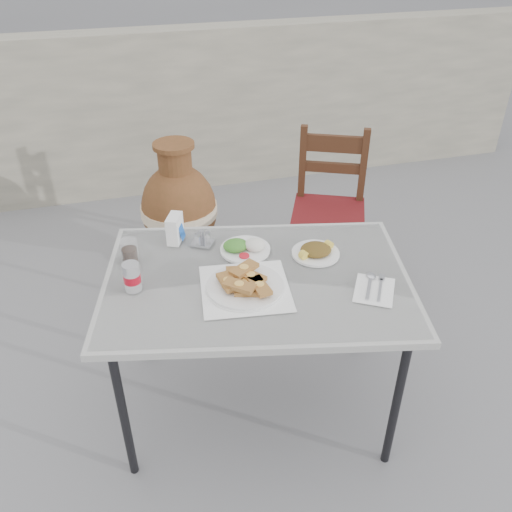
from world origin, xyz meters
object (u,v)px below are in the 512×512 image
object	(u,v)px
salad_rice_plate	(245,247)
condiment_caddy	(202,240)
soda_can	(132,277)
chair	(329,209)
pide_plate	(245,282)
salad_chopped_plate	(316,251)
cafe_table	(257,287)
cola_glass	(130,252)
napkin_holder	(175,229)
terracotta_urn	(179,210)

from	to	relation	value
salad_rice_plate	condiment_caddy	size ratio (longest dim) A/B	1.88
soda_can	chair	xyz separation A→B (m)	(1.14, 0.82, -0.31)
pide_plate	soda_can	bearing A→B (deg)	165.24
salad_rice_plate	soda_can	world-z (taller)	soda_can
pide_plate	salad_rice_plate	size ratio (longest dim) A/B	1.76
salad_rice_plate	chair	size ratio (longest dim) A/B	0.23
salad_chopped_plate	soda_can	bearing A→B (deg)	-176.82
soda_can	condiment_caddy	world-z (taller)	soda_can
cafe_table	condiment_caddy	world-z (taller)	condiment_caddy
salad_chopped_plate	chair	distance (m)	0.92
cola_glass	napkin_holder	size ratio (longest dim) A/B	0.82
cafe_table	cola_glass	size ratio (longest dim) A/B	13.55
salad_chopped_plate	condiment_caddy	bearing A→B (deg)	154.97
condiment_caddy	salad_rice_plate	bearing A→B (deg)	-31.84
chair	terracotta_urn	bearing A→B (deg)	178.55
pide_plate	terracotta_urn	xyz separation A→B (m)	(-0.08, 1.32, -0.38)
cola_glass	terracotta_urn	world-z (taller)	cola_glass
salad_rice_plate	salad_chopped_plate	size ratio (longest dim) A/B	1.06
salad_rice_plate	condiment_caddy	distance (m)	0.19
salad_chopped_plate	soda_can	distance (m)	0.75
napkin_holder	cola_glass	bearing A→B (deg)	-127.95
napkin_holder	terracotta_urn	size ratio (longest dim) A/B	0.15
cafe_table	condiment_caddy	size ratio (longest dim) A/B	11.91
salad_rice_plate	chair	bearing A→B (deg)	45.17
soda_can	cafe_table	bearing A→B (deg)	-5.49
terracotta_urn	pide_plate	bearing A→B (deg)	-86.71
cafe_table	terracotta_urn	size ratio (longest dim) A/B	1.66
cola_glass	salad_chopped_plate	bearing A→B (deg)	-11.74
salad_chopped_plate	chair	xyz separation A→B (m)	(0.39, 0.78, -0.27)
salad_rice_plate	soda_can	size ratio (longest dim) A/B	1.83
salad_chopped_plate	pide_plate	bearing A→B (deg)	-156.38
napkin_holder	salad_rice_plate	bearing A→B (deg)	-6.50
cafe_table	terracotta_urn	distance (m)	1.30
soda_can	napkin_holder	world-z (taller)	napkin_holder
salad_rice_plate	salad_chopped_plate	xyz separation A→B (m)	(0.28, -0.11, -0.00)
salad_rice_plate	pide_plate	bearing A→B (deg)	-104.07
salad_rice_plate	napkin_holder	xyz separation A→B (m)	(-0.27, 0.16, 0.04)
soda_can	terracotta_urn	distance (m)	1.33
pide_plate	napkin_holder	bearing A→B (deg)	116.22
soda_can	cola_glass	bearing A→B (deg)	88.66
cafe_table	condiment_caddy	distance (m)	0.34
salad_chopped_plate	chair	world-z (taller)	chair
cafe_table	terracotta_urn	bearing A→B (deg)	96.33
pide_plate	salad_rice_plate	world-z (taller)	pide_plate
salad_chopped_plate	napkin_holder	distance (m)	0.61
napkin_holder	terracotta_urn	distance (m)	1.01
cafe_table	chair	world-z (taller)	chair
cafe_table	pide_plate	distance (m)	0.12
cafe_table	napkin_holder	bearing A→B (deg)	127.35
salad_chopped_plate	terracotta_urn	distance (m)	1.30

